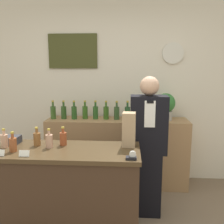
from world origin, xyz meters
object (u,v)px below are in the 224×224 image
at_px(potted_plant, 165,105).
at_px(tape_dispenser, 132,157).
at_px(shopkeeper, 148,148).
at_px(paper_bag, 129,130).

relative_size(potted_plant, tape_dispenser, 4.08).
xyz_separation_m(shopkeeper, paper_bag, (-0.22, -0.34, 0.29)).
bearing_deg(potted_plant, tape_dispenser, -108.47).
relative_size(potted_plant, paper_bag, 1.11).
distance_m(potted_plant, paper_bag, 1.18).
height_order(shopkeeper, tape_dispenser, shopkeeper).
height_order(potted_plant, tape_dispenser, potted_plant).
bearing_deg(tape_dispenser, paper_bag, 93.95).
height_order(shopkeeper, potted_plant, shopkeeper).
relative_size(shopkeeper, tape_dispenser, 17.51).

